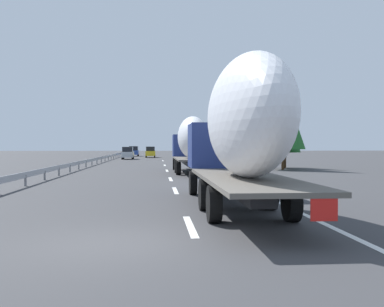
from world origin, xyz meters
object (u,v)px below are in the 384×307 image
truck_trailing (240,129)px  car_silver_hatch (128,153)px  truck_lead (191,142)px  car_blue_sedan (134,151)px  car_yellow_coupe (150,152)px  road_sign (200,145)px

truck_trailing → car_silver_hatch: 56.41m
car_silver_hatch → truck_trailing: bearing=-172.7°
truck_lead → car_blue_sedan: truck_lead is taller
car_yellow_coupe → road_sign: (-20.43, -6.85, 1.26)m
truck_lead → truck_trailing: (-20.53, 0.00, 0.26)m
truck_lead → truck_trailing: 20.53m
truck_lead → car_blue_sedan: (55.06, 7.19, -1.45)m
car_blue_sedan → car_yellow_coupe: 10.29m
truck_trailing → car_yellow_coupe: bearing=3.3°
truck_lead → car_silver_hatch: 36.14m
car_blue_sedan → road_sign: (-30.13, -10.29, 1.24)m
road_sign → car_silver_hatch: bearing=44.3°
truck_lead → truck_trailing: size_ratio=0.95×
car_silver_hatch → truck_lead: bearing=-168.6°
car_blue_sedan → car_yellow_coupe: bearing=-160.5°
car_blue_sedan → road_sign: 31.87m
car_silver_hatch → car_yellow_coupe: bearing=-18.7°
truck_lead → car_blue_sedan: size_ratio=2.80×
car_yellow_coupe → road_sign: bearing=-161.5°
truck_lead → road_sign: (24.92, -3.10, -0.20)m
truck_lead → car_silver_hatch: truck_lead is taller
truck_lead → car_blue_sedan: bearing=7.4°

